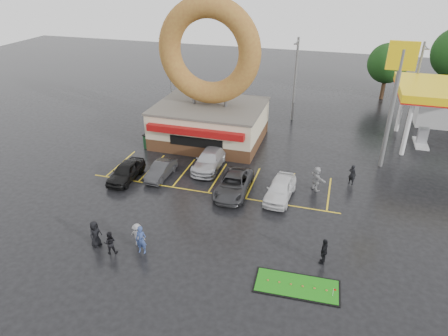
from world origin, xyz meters
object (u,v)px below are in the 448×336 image
(car_grey, at_px, (233,184))
(putting_green, at_px, (297,286))
(streetlight_mid, at_px, (295,78))
(car_dgrey, at_px, (161,170))
(streetlight_right, at_px, (415,85))
(person_blue, at_px, (141,240))
(dumpster, at_px, (155,142))
(car_black, at_px, (126,171))
(shell_sign, at_px, (397,83))
(car_silver, at_px, (210,160))
(car_white, at_px, (280,189))
(donut_shop, at_px, (209,97))
(streetlight_left, at_px, (170,71))
(person_cameraman, at_px, (324,251))

(car_grey, distance_m, putting_green, 10.59)
(streetlight_mid, height_order, car_dgrey, streetlight_mid)
(streetlight_right, relative_size, person_blue, 4.79)
(dumpster, bearing_deg, car_black, -78.36)
(streetlight_right, height_order, car_black, streetlight_right)
(shell_sign, xyz_separation_m, car_dgrey, (-17.54, -7.29, -6.75))
(car_black, height_order, car_silver, car_silver)
(streetlight_right, relative_size, car_white, 2.00)
(car_white, height_order, dumpster, car_white)
(donut_shop, bearing_deg, person_blue, -85.50)
(streetlight_left, bearing_deg, person_cameraman, -49.21)
(donut_shop, relative_size, car_grey, 2.61)
(car_dgrey, distance_m, car_white, 9.99)
(person_blue, bearing_deg, donut_shop, 90.56)
(streetlight_right, bearing_deg, car_black, -141.42)
(streetlight_left, bearing_deg, car_silver, -54.81)
(donut_shop, relative_size, car_dgrey, 3.53)
(streetlight_mid, height_order, car_black, streetlight_mid)
(car_dgrey, bearing_deg, streetlight_mid, 64.74)
(car_black, height_order, dumpster, car_black)
(car_white, bearing_deg, putting_green, -70.44)
(streetlight_mid, relative_size, car_silver, 1.74)
(shell_sign, bearing_deg, car_silver, -162.24)
(streetlight_left, height_order, car_grey, streetlight_left)
(shell_sign, relative_size, person_cameraman, 6.22)
(streetlight_mid, bearing_deg, car_white, -85.07)
(donut_shop, height_order, putting_green, donut_shop)
(person_blue, bearing_deg, streetlight_left, 105.02)
(person_blue, bearing_deg, streetlight_mid, 73.55)
(streetlight_left, height_order, car_black, streetlight_left)
(car_grey, bearing_deg, car_dgrey, 172.07)
(car_dgrey, height_order, putting_green, car_dgrey)
(car_dgrey, bearing_deg, shell_sign, 25.10)
(car_black, relative_size, car_grey, 0.83)
(car_black, xyz_separation_m, person_blue, (5.45, -7.95, 0.21))
(shell_sign, height_order, car_white, shell_sign)
(car_dgrey, bearing_deg, dumpster, 122.66)
(shell_sign, height_order, streetlight_left, shell_sign)
(car_dgrey, bearing_deg, person_cameraman, -24.43)
(streetlight_right, bearing_deg, car_dgrey, -140.05)
(streetlight_right, xyz_separation_m, dumpster, (-23.50, -12.11, -4.13))
(donut_shop, bearing_deg, car_black, -113.32)
(car_silver, distance_m, dumpster, 6.72)
(donut_shop, bearing_deg, streetlight_right, 25.21)
(donut_shop, xyz_separation_m, streetlight_left, (-7.00, 6.95, 0.32))
(streetlight_left, relative_size, car_black, 2.09)
(car_black, relative_size, person_blue, 2.29)
(streetlight_left, xyz_separation_m, putting_green, (17.90, -24.57, -4.74))
(car_grey, height_order, putting_green, car_grey)
(putting_green, bearing_deg, dumpster, 136.80)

